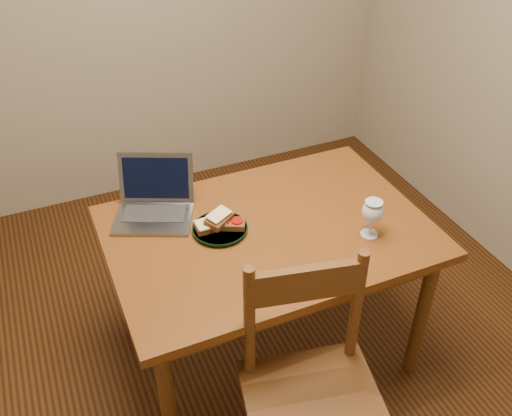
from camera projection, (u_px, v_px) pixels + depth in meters
name	position (u px, v px, depth m)	size (l,w,h in m)	color
floor	(244.00, 350.00, 2.77)	(3.20, 3.20, 0.02)	black
table	(268.00, 245.00, 2.39)	(1.30, 0.90, 0.74)	#42200B
chair	(313.00, 387.00, 1.95)	(0.55, 0.53, 0.50)	#3D230C
plate	(220.00, 229.00, 2.32)	(0.23, 0.23, 0.02)	black
sandwich_cheese	(210.00, 225.00, 2.30)	(0.12, 0.07, 0.04)	#381E0C
sandwich_tomato	(231.00, 223.00, 2.31)	(0.12, 0.07, 0.04)	#381E0C
sandwich_top	(219.00, 218.00, 2.29)	(0.12, 0.07, 0.04)	#381E0C
milk_glass	(372.00, 218.00, 2.25)	(0.09, 0.09, 0.17)	white
laptop	(155.00, 199.00, 2.40)	(0.41, 0.39, 0.23)	slate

